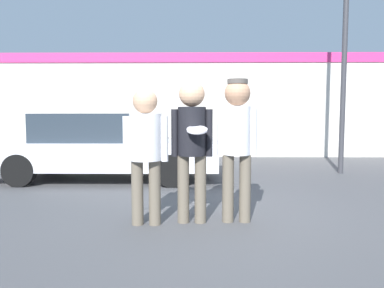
% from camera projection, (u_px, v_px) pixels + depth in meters
% --- Properties ---
extents(ground_plane, '(56.00, 56.00, 0.00)m').
position_uv_depth(ground_plane, '(214.00, 215.00, 5.18)').
color(ground_plane, '#4C4C4F').
extents(storefront_building, '(24.00, 0.22, 3.27)m').
position_uv_depth(storefront_building, '(204.00, 104.00, 11.85)').
color(storefront_building, silver).
rests_on(storefront_building, ground).
extents(person_left, '(0.57, 0.40, 1.71)m').
position_uv_depth(person_left, '(146.00, 143.00, 4.67)').
color(person_left, '#665B4C').
rests_on(person_left, ground).
extents(person_middle_with_frisbee, '(0.53, 0.55, 1.82)m').
position_uv_depth(person_middle_with_frisbee, '(192.00, 137.00, 4.75)').
color(person_middle_with_frisbee, '#665B4C').
rests_on(person_middle_with_frisbee, ground).
extents(person_right, '(0.50, 0.33, 1.84)m').
position_uv_depth(person_right, '(237.00, 136.00, 4.78)').
color(person_right, '#665B4C').
rests_on(person_right, ground).
extents(parked_car_near, '(4.71, 1.86, 1.40)m').
position_uv_depth(parked_car_near, '(104.00, 146.00, 7.92)').
color(parked_car_near, silver).
rests_on(parked_car_near, ground).
extents(street_lamp, '(1.33, 0.35, 6.47)m').
position_uv_depth(street_lamp, '(356.00, 1.00, 8.42)').
color(street_lamp, '#38383D').
rests_on(street_lamp, ground).
extents(shrub, '(1.22, 1.22, 1.22)m').
position_uv_depth(shrub, '(92.00, 139.00, 11.19)').
color(shrub, '#285B2D').
rests_on(shrub, ground).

